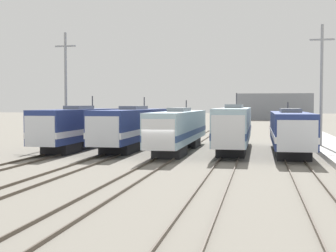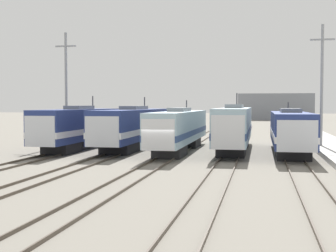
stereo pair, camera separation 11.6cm
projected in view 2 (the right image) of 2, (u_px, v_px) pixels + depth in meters
The scene contains 14 objects.
ground_plane at pixel (161, 162), 35.21m from camera, with size 400.00×400.00×0.00m, color slate.
rail_pair_far_left at pixel (39, 158), 37.14m from camera, with size 1.50×120.00×0.15m.
rail_pair_center_left at pixel (98, 160), 36.17m from camera, with size 1.51×120.00×0.15m.
rail_pair_center at pixel (161, 161), 35.20m from camera, with size 1.51×120.00×0.15m.
rail_pair_center_right at pixel (227, 163), 34.23m from camera, with size 1.51×120.00×0.15m.
rail_pair_far_right at pixel (297, 164), 33.26m from camera, with size 1.50×120.00×0.15m.
locomotive_far_left at pixel (78, 127), 44.97m from camera, with size 2.85×16.77×5.23m.
locomotive_center_left at pixel (133, 127), 45.91m from camera, with size 3.11×19.29×5.14m.
locomotive_center at pixel (179, 129), 42.81m from camera, with size 2.76×18.66×4.77m.
locomotive_center_right at pixel (234, 127), 43.34m from camera, with size 2.79×18.07×5.51m.
locomotive_far_right at pixel (291, 131), 40.60m from camera, with size 3.12×16.42×4.56m.
catenary_tower_left at pixel (66, 87), 49.30m from camera, with size 2.27×0.27×11.89m.
catenary_tower_right at pixel (322, 85), 44.25m from camera, with size 2.27×0.27×11.89m.
depot_building at pixel (275, 107), 131.30m from camera, with size 20.46×8.74×7.37m.
Camera 2 is at (7.40, -34.26, 4.34)m, focal length 50.00 mm.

